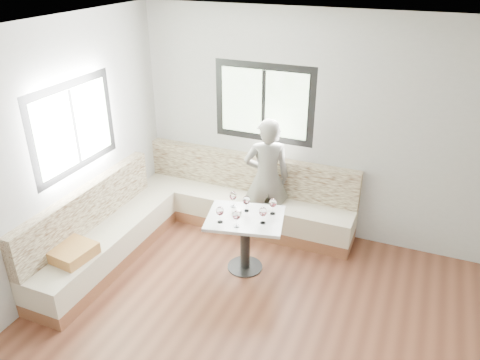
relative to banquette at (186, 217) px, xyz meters
name	(u,v)px	position (x,y,z in m)	size (l,w,h in m)	color
room	(256,231)	(1.51, -1.54, 1.08)	(5.01, 5.01, 2.81)	brown
banquette	(186,217)	(0.00, 0.00, 0.00)	(2.90, 2.80, 0.95)	brown
table	(245,230)	(0.91, -0.26, 0.19)	(0.96, 0.82, 0.69)	black
person	(267,178)	(0.86, 0.56, 0.46)	(0.57, 0.38, 1.58)	slate
olive_ramekin	(237,212)	(0.79, -0.23, 0.38)	(0.11, 0.11, 0.04)	white
wine_glass_a	(220,212)	(0.70, -0.47, 0.49)	(0.09, 0.09, 0.19)	white
wine_glass_b	(236,216)	(0.90, -0.49, 0.49)	(0.09, 0.09, 0.19)	white
wine_glass_c	(263,212)	(1.13, -0.31, 0.49)	(0.09, 0.09, 0.19)	white
wine_glass_d	(246,201)	(0.87, -0.14, 0.49)	(0.09, 0.09, 0.19)	white
wine_glass_e	(273,203)	(1.17, -0.08, 0.49)	(0.09, 0.09, 0.19)	white
wine_glass_f	(233,196)	(0.69, -0.10, 0.49)	(0.09, 0.09, 0.19)	white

